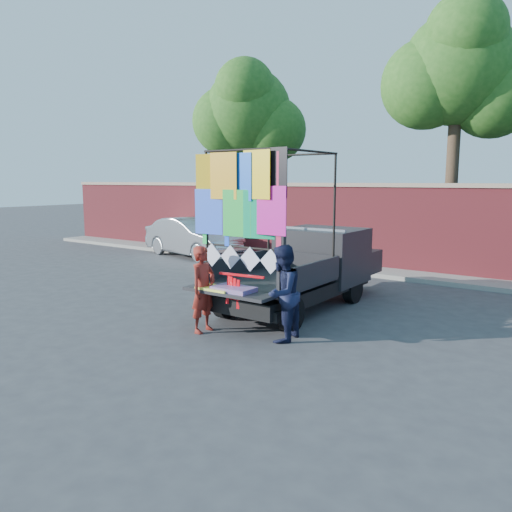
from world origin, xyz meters
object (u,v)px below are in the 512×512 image
Objects in this scene: pickup_truck at (310,267)px; woman at (203,289)px; man at (282,293)px; sedan at (193,237)px.

pickup_truck is 2.99m from woman.
man is at bearing -76.71° from woman.
woman reaches higher than sedan.
sedan is at bearing 152.42° from pickup_truck.
man is at bearing -116.66° from sedan.
sedan is (-6.74, 3.52, -0.12)m from pickup_truck.
pickup_truck is at bearing -11.66° from woman.
sedan is 2.58× the size of man.
man is (0.91, -2.56, -0.00)m from pickup_truck.
woman is (6.23, -6.46, 0.08)m from sedan.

